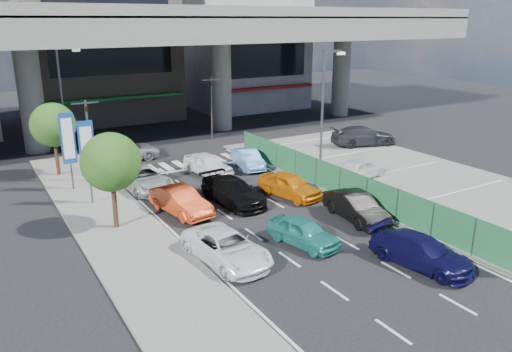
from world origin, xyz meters
TOP-DOWN VIEW (x-y plane):
  - ground at (0.00, 0.00)m, footprint 120.00×120.00m
  - parking_lot at (11.00, 2.00)m, footprint 12.00×28.00m
  - sidewalk_left at (-7.00, 4.00)m, footprint 4.00×30.00m
  - fence_run at (5.30, 1.00)m, footprint 0.16×22.00m
  - expressway at (0.00, 22.00)m, footprint 64.00×14.00m
  - building_center at (0.00, 32.97)m, footprint 14.00×10.90m
  - building_east at (16.00, 31.97)m, footprint 12.00×10.90m
  - traffic_light_left at (-6.20, 12.00)m, footprint 1.60×1.24m
  - traffic_light_right at (5.50, 19.00)m, footprint 1.60×1.24m
  - street_lamp_right at (7.17, 6.00)m, footprint 1.65×0.22m
  - street_lamp_left at (-6.33, 18.00)m, footprint 1.65×0.22m
  - signboard_near at (-7.20, 7.99)m, footprint 0.80×0.14m
  - signboard_far at (-7.60, 10.99)m, footprint 0.80×0.14m
  - tree_near at (-7.00, 4.00)m, footprint 2.80×2.80m
  - tree_far at (-7.80, 14.50)m, footprint 2.80×2.80m
  - minivan_navy_back at (2.73, -6.23)m, footprint 2.60×4.69m
  - sedan_white_mid_left at (-3.97, -1.78)m, footprint 2.64×4.86m
  - taxi_teal_mid at (-0.22, -2.07)m, footprint 2.23×3.90m
  - hatch_black_mid_right at (3.80, -1.07)m, footprint 1.98×4.34m
  - taxi_orange_left at (-3.50, 4.30)m, footprint 2.21×4.39m
  - sedan_black_mid at (-0.42, 4.27)m, footprint 2.33×4.90m
  - taxi_orange_right at (2.89, 3.55)m, footprint 2.42×4.30m
  - wagon_silver_front_left at (-3.97, 9.08)m, footprint 2.93×5.23m
  - sedan_white_front_mid at (0.75, 9.89)m, footprint 2.30×4.27m
  - kei_truck_front_right at (3.75, 9.85)m, footprint 2.04×4.05m
  - crossing_wagon_silver at (-2.83, 16.13)m, footprint 5.11×2.81m
  - parked_sedan_white at (8.67, 3.94)m, footprint 3.99×2.19m
  - parked_sedan_dgrey at (14.87, 10.51)m, footprint 5.63×3.56m
  - traffic_cone at (7.46, 5.15)m, footprint 0.48×0.48m

SIDE VIEW (x-z plane):
  - ground at x=0.00m, z-range 0.00..0.00m
  - parking_lot at x=11.00m, z-range 0.00..0.06m
  - sidewalk_left at x=-7.00m, z-range 0.00..0.12m
  - traffic_cone at x=7.46m, z-range 0.06..0.78m
  - taxi_teal_mid at x=-0.22m, z-range 0.00..1.25m
  - kei_truck_front_right at x=3.75m, z-range 0.00..1.27m
  - minivan_navy_back at x=2.73m, z-range 0.00..1.29m
  - sedan_white_mid_left at x=-3.97m, z-range 0.00..1.29m
  - crossing_wagon_silver at x=-2.83m, z-range 0.00..1.36m
  - hatch_black_mid_right at x=3.80m, z-range 0.00..1.38m
  - taxi_orange_left at x=-3.50m, z-range 0.00..1.38m
  - sedan_black_mid at x=-0.42m, z-range 0.00..1.38m
  - taxi_orange_right at x=2.89m, z-range 0.00..1.38m
  - wagon_silver_front_left at x=-3.97m, z-range 0.00..1.38m
  - sedan_white_front_mid at x=0.75m, z-range 0.00..1.38m
  - parked_sedan_white at x=8.67m, z-range 0.06..1.35m
  - parked_sedan_dgrey at x=14.87m, z-range 0.06..1.58m
  - fence_run at x=5.30m, z-range 0.00..1.80m
  - signboard_near at x=-7.20m, z-range 0.71..5.41m
  - signboard_far at x=-7.60m, z-range 0.71..5.41m
  - tree_near at x=-7.00m, z-range 0.99..5.79m
  - tree_far at x=-7.80m, z-range 0.99..5.79m
  - traffic_light_left at x=-6.20m, z-range 1.34..6.54m
  - traffic_light_right at x=5.50m, z-range 1.34..6.54m
  - street_lamp_right at x=7.17m, z-range 0.77..8.77m
  - street_lamp_left at x=-6.33m, z-range 0.77..8.77m
  - building_east at x=16.00m, z-range -0.01..11.99m
  - building_center at x=0.00m, z-range -0.01..14.99m
  - expressway at x=0.00m, z-range 3.39..14.14m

